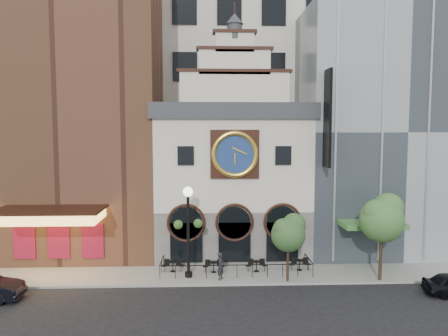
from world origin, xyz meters
The scene contains 15 objects.
ground centered at (0.00, 0.00, 0.00)m, with size 120.00×120.00×0.00m, color black.
sidewalk centered at (0.00, 2.50, 0.07)m, with size 44.00×5.00×0.15m, color gray.
clock_building centered at (0.00, 7.82, 6.69)m, with size 12.60×8.78×18.65m.
theater_building centered at (-13.00, 9.96, 12.60)m, with size 14.00×15.60×25.00m.
retail_building centered at (12.99, 9.99, 10.14)m, with size 14.00×14.40×20.00m.
office_tower centered at (0.00, 20.00, 20.00)m, with size 20.00×16.00×40.00m, color beige.
cafe_railing centered at (0.00, 2.50, 0.60)m, with size 10.60×2.60×0.90m, color black, non-canonical shape.
bistro_0 centered at (-4.53, 2.67, 0.61)m, with size 1.58×0.68×0.90m.
bistro_1 centered at (-1.59, 2.42, 0.61)m, with size 1.58×0.68×0.90m.
bistro_2 centered at (1.49, 2.48, 0.61)m, with size 1.58×0.68×0.90m.
bistro_3 centered at (4.67, 2.64, 0.61)m, with size 1.58×0.68×0.90m.
pedestrian centered at (-1.13, 0.91, 1.09)m, with size 0.69×0.45×1.88m, color black.
lamppost centered at (-3.35, 1.53, 4.05)m, with size 1.99×0.93×6.31m.
tree_left centered at (3.42, 0.43, 3.52)m, with size 2.39×2.30×4.60m.
tree_right centered at (9.75, 0.44, 4.50)m, with size 3.08×2.96×5.93m.
Camera 1 is at (-2.04, -28.08, 10.36)m, focal length 35.00 mm.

